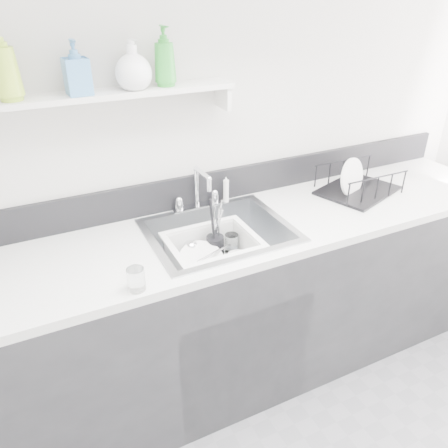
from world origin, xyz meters
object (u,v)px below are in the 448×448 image
wash_tub (213,254)px  dish_rack (359,179)px  counter_run (220,310)px  sink (219,248)px

wash_tub → dish_rack: dish_rack is taller
counter_run → sink: 0.37m
counter_run → wash_tub: size_ratio=8.05×
counter_run → dish_rack: dish_rack is taller
sink → wash_tub: sink is taller
wash_tub → dish_rack: (0.90, 0.10, 0.16)m
sink → dish_rack: size_ratio=1.57×
counter_run → sink: size_ratio=5.00×
sink → dish_rack: dish_rack is taller
sink → wash_tub: (-0.05, -0.04, -0.00)m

